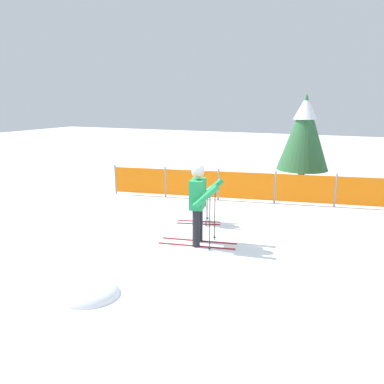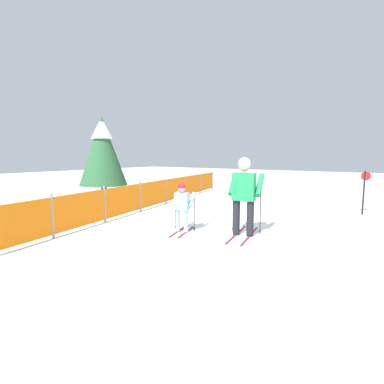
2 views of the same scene
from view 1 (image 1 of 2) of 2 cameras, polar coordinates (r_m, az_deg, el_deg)
name	(u,v)px [view 1 (image 1 of 2)]	position (r m, az deg, el deg)	size (l,w,h in m)	color
ground_plane	(192,247)	(8.28, -0.04, -8.31)	(60.00, 60.00, 0.00)	white
skier_adult	(199,197)	(8.09, 1.07, -0.72)	(1.76, 0.86, 1.82)	maroon
skier_child	(199,197)	(9.62, 1.15, -0.73)	(1.16, 0.63, 1.21)	maroon
safety_fence	(305,189)	(11.87, 16.80, 0.48)	(12.23, 2.43, 1.02)	gray
conifer_far	(304,131)	(13.87, 16.75, 8.89)	(1.81, 1.81, 3.36)	#4C3823
snow_mound	(85,293)	(6.67, -15.97, -14.59)	(1.19, 1.01, 0.48)	white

